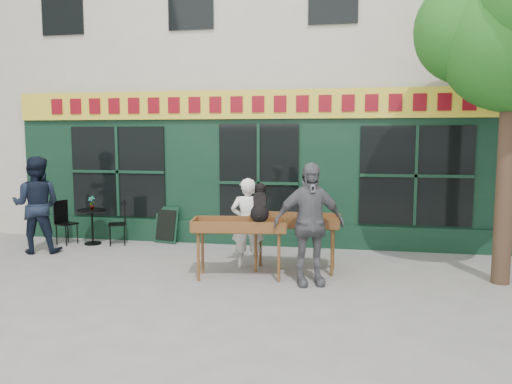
% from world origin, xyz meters
% --- Properties ---
extents(ground, '(80.00, 80.00, 0.00)m').
position_xyz_m(ground, '(0.00, 0.00, 0.00)').
color(ground, slate).
rests_on(ground, ground).
extents(building, '(14.00, 7.26, 10.00)m').
position_xyz_m(building, '(0.00, 5.97, 4.97)').
color(building, beige).
rests_on(building, ground).
extents(book_cart_center, '(1.57, 0.82, 0.99)m').
position_xyz_m(book_cart_center, '(0.14, -0.18, 0.82)').
color(book_cart_center, brown).
rests_on(book_cart_center, ground).
extents(dog, '(0.42, 0.64, 0.60)m').
position_xyz_m(dog, '(0.49, -0.23, 1.29)').
color(dog, black).
rests_on(dog, book_cart_center).
extents(woman, '(0.63, 0.46, 1.61)m').
position_xyz_m(woman, '(0.14, 0.47, 0.80)').
color(woman, white).
rests_on(woman, ground).
extents(book_cart_right, '(1.51, 0.63, 0.99)m').
position_xyz_m(book_cart_right, '(0.99, 0.43, 0.82)').
color(book_cart_right, brown).
rests_on(book_cart_right, ground).
extents(man_right, '(1.23, 0.82, 1.94)m').
position_xyz_m(man_right, '(1.29, -0.32, 0.97)').
color(man_right, '#525256').
rests_on(man_right, ground).
extents(bistro_table, '(0.60, 0.60, 0.76)m').
position_xyz_m(bistro_table, '(-3.57, 1.76, 0.54)').
color(bistro_table, black).
rests_on(bistro_table, ground).
extents(bistro_chair_left, '(0.46, 0.46, 0.95)m').
position_xyz_m(bistro_chair_left, '(-4.20, 1.69, 0.56)').
color(bistro_chair_left, black).
rests_on(bistro_chair_left, ground).
extents(bistro_chair_right, '(0.49, 0.48, 0.95)m').
position_xyz_m(bistro_chair_right, '(-2.94, 1.85, 0.56)').
color(bistro_chair_right, black).
rests_on(bistro_chair_right, ground).
extents(potted_plant, '(0.16, 0.12, 0.29)m').
position_xyz_m(potted_plant, '(-3.57, 1.76, 0.91)').
color(potted_plant, gray).
rests_on(potted_plant, bistro_table).
extents(man_left, '(1.11, 0.97, 1.94)m').
position_xyz_m(man_left, '(-4.27, 0.86, 0.97)').
color(man_left, black).
rests_on(man_left, ground).
extents(chalkboard, '(0.59, 0.30, 0.79)m').
position_xyz_m(chalkboard, '(-2.04, 2.19, 0.40)').
color(chalkboard, black).
rests_on(chalkboard, ground).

